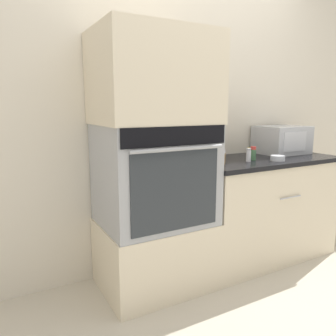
{
  "coord_description": "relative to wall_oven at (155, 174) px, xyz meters",
  "views": [
    {
      "loc": [
        -1.38,
        -1.7,
        1.3
      ],
      "look_at": [
        -0.33,
        0.21,
        0.89
      ],
      "focal_mm": 35.0,
      "sensor_mm": 36.0,
      "label": 1
    }
  ],
  "objects": [
    {
      "name": "microwave",
      "position": [
        1.36,
        0.12,
        0.16
      ],
      "size": [
        0.44,
        0.35,
        0.25
      ],
      "color": "#B2B5BA",
      "rests_on": "counter_unit"
    },
    {
      "name": "condiment_jar_back",
      "position": [
        0.86,
        -0.05,
        0.09
      ],
      "size": [
        0.05,
        0.05,
        0.11
      ],
      "color": "#427047",
      "rests_on": "counter_unit"
    },
    {
      "name": "bowl",
      "position": [
        1.01,
        -0.17,
        0.06
      ],
      "size": [
        0.11,
        0.11,
        0.04
      ],
      "color": "silver",
      "rests_on": "counter_unit"
    },
    {
      "name": "wall_oven",
      "position": [
        0.0,
        0.0,
        0.0
      ],
      "size": [
        0.75,
        0.64,
        0.69
      ],
      "color": "#9EA0A5",
      "rests_on": "oven_cabinet_base"
    },
    {
      "name": "condiment_jar_mid",
      "position": [
        0.97,
        0.11,
        0.08
      ],
      "size": [
        0.05,
        0.05,
        0.07
      ],
      "color": "#427047",
      "rests_on": "counter_unit"
    },
    {
      "name": "counter_unit",
      "position": [
        1.02,
        0.0,
        -0.4
      ],
      "size": [
        1.29,
        0.63,
        0.87
      ],
      "color": "beige",
      "rests_on": "ground_plane"
    },
    {
      "name": "condiment_jar_near",
      "position": [
        0.52,
        -0.08,
        0.09
      ],
      "size": [
        0.05,
        0.05,
        0.11
      ],
      "color": "brown",
      "rests_on": "counter_unit"
    },
    {
      "name": "knife_block",
      "position": [
        0.63,
        0.19,
        0.13
      ],
      "size": [
        0.09,
        0.16,
        0.22
      ],
      "color": "olive",
      "rests_on": "counter_unit"
    },
    {
      "name": "ground_plane",
      "position": [
        0.39,
        -0.3,
        -0.84
      ],
      "size": [
        12.0,
        12.0,
        0.0
      ],
      "primitive_type": "plane",
      "color": "beige"
    },
    {
      "name": "oven_cabinet_base",
      "position": [
        -0.0,
        0.0,
        -0.59
      ],
      "size": [
        0.77,
        0.6,
        0.49
      ],
      "color": "beige",
      "rests_on": "ground_plane"
    },
    {
      "name": "wall_back",
      "position": [
        0.39,
        0.33,
        0.41
      ],
      "size": [
        8.0,
        0.05,
        2.5
      ],
      "color": "beige",
      "rests_on": "ground_plane"
    },
    {
      "name": "oven_cabinet_upper",
      "position": [
        -0.0,
        0.0,
        0.65
      ],
      "size": [
        0.77,
        0.6,
        0.6
      ],
      "color": "beige",
      "rests_on": "wall_oven"
    },
    {
      "name": "condiment_jar_far",
      "position": [
        0.78,
        -0.09,
        0.09
      ],
      "size": [
        0.04,
        0.04,
        0.1
      ],
      "color": "silver",
      "rests_on": "counter_unit"
    }
  ]
}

